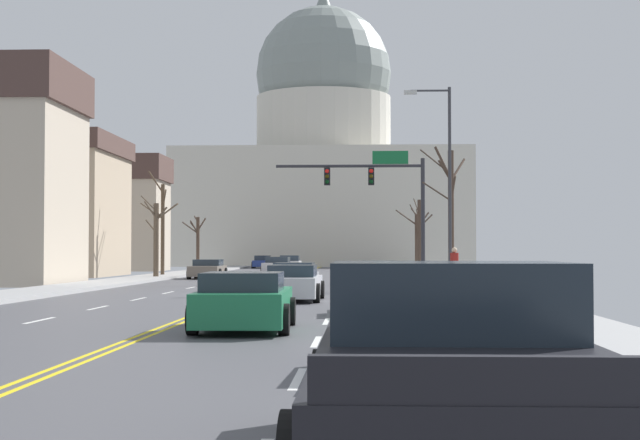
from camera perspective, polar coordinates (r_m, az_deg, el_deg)
The scene contains 25 objects.
ground at distance 37.22m, azimuth -4.26°, elevation -4.41°, with size 20.00×180.00×0.20m.
signal_gantry at distance 51.17m, azimuth 3.64°, elevation 1.88°, with size 7.91×0.41×6.86m.
street_lamp_right at distance 42.37m, azimuth 7.37°, elevation 2.94°, with size 2.05×0.24×8.71m.
capitol_building at distance 110.96m, azimuth 0.21°, elevation 3.47°, with size 32.55×19.44×32.28m.
sedan_near_00 at distance 46.99m, azimuth 3.44°, elevation -3.20°, with size 2.11×4.63×1.22m.
sedan_near_01 at distance 39.84m, azimuth -1.50°, elevation -3.45°, with size 2.02×4.60×1.21m.
sedan_near_02 at distance 32.83m, azimuth -1.58°, elevation -3.78°, with size 1.98×4.65×1.22m.
sedan_near_03 at distance 26.34m, azimuth 4.41°, elevation -4.23°, with size 2.23×4.27×1.23m.
sedan_near_04 at distance 20.74m, azimuth -4.49°, elevation -4.87°, with size 2.14×4.30×1.25m.
sedan_near_05 at distance 14.23m, azimuth 6.45°, elevation -6.27°, with size 2.06×4.56×1.24m.
pickup_truck_near_06 at distance 7.37m, azimuth 8.10°, elevation -9.39°, with size 2.35×5.61×1.61m.
sedan_oncoming_00 at distance 59.30m, azimuth -6.66°, elevation -2.92°, with size 2.07×4.38×1.17m.
sedan_oncoming_01 at distance 70.89m, azimuth -2.52°, elevation -2.73°, with size 2.16×4.45×1.25m.
sedan_oncoming_02 at distance 81.15m, azimuth -1.80°, elevation -2.60°, with size 2.04×4.39×1.31m.
sedan_oncoming_03 at distance 94.50m, azimuth -3.41°, elevation -2.51°, with size 2.07×4.28×1.24m.
flank_building_00 at distance 67.49m, azimuth -16.56°, elevation 0.82°, with size 11.37×10.00×9.38m.
flank_building_01 at distance 84.09m, azimuth -13.16°, elevation 0.41°, with size 12.25×6.32×9.70m.
bare_tree_00 at distance 66.37m, azimuth 5.89°, elevation -0.88°, with size 0.81×1.94×5.22m.
bare_tree_01 at distance 64.08m, azimuth -9.32°, elevation -0.25°, with size 2.04×2.17×6.81m.
bare_tree_02 at distance 43.67m, azimuth 7.72°, elevation 0.63°, with size 2.20×2.71×6.16m.
bare_tree_03 at distance 59.45m, azimuth -9.65°, elevation -0.98°, with size 2.38×1.78×4.91m.
bare_tree_04 at distance 73.56m, azimuth 5.76°, elevation -1.13°, with size 2.88×1.74×4.71m.
bare_tree_05 at distance 77.41m, azimuth -7.25°, elevation -1.14°, with size 2.11×2.32×4.39m.
pedestrian_00 at distance 39.31m, azimuth 7.95°, elevation -2.71°, with size 0.35×0.34×1.70m.
bicycle_parked at distance 34.33m, azimuth 8.82°, elevation -3.83°, with size 0.12×1.77×0.85m.
Camera 1 is at (4.35, -36.92, 1.70)m, focal length 54.11 mm.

